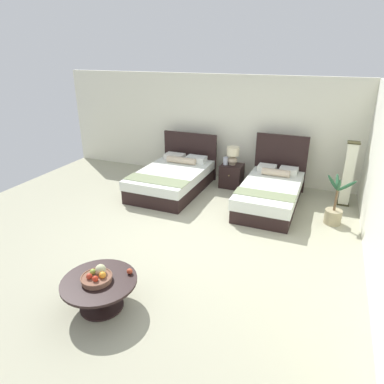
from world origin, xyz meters
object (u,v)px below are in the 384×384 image
object	(u,v)px
nightstand	(232,176)
fruit_bowl	(97,277)
table_lamp	(233,154)
bed_near_corner	(271,192)
bed_near_window	(173,178)
coffee_table	(100,287)
loose_apple	(130,271)
vase	(226,161)
floor_lamp_corner	(348,174)
potted_palm	(334,211)

from	to	relation	value
nightstand	fruit_bowl	world-z (taller)	fruit_bowl
table_lamp	bed_near_corner	bearing A→B (deg)	-35.12
bed_near_window	coffee_table	xyz separation A→B (m)	(0.82, -3.92, 0.01)
fruit_bowl	loose_apple	distance (m)	0.40
vase	fruit_bowl	size ratio (longest dim) A/B	0.47
bed_near_window	floor_lamp_corner	size ratio (longest dim) A/B	1.64
nightstand	fruit_bowl	distance (m)	4.67
nightstand	potted_palm	distance (m)	2.55
bed_near_window	potted_palm	size ratio (longest dim) A/B	2.25
loose_apple	potted_palm	xyz separation A→B (m)	(2.38, 3.27, -0.19)
bed_near_corner	loose_apple	world-z (taller)	bed_near_corner
bed_near_corner	fruit_bowl	size ratio (longest dim) A/B	5.65
coffee_table	fruit_bowl	world-z (taller)	fruit_bowl
coffee_table	floor_lamp_corner	xyz separation A→B (m)	(2.86, 4.56, 0.37)
bed_near_window	coffee_table	distance (m)	4.00
floor_lamp_corner	potted_palm	world-z (taller)	floor_lamp_corner
table_lamp	potted_palm	size ratio (longest dim) A/B	0.43
vase	potted_palm	world-z (taller)	potted_palm
coffee_table	potted_palm	size ratio (longest dim) A/B	0.96
bed_near_corner	potted_palm	bearing A→B (deg)	-17.41
bed_near_window	loose_apple	size ratio (longest dim) A/B	29.50
coffee_table	loose_apple	distance (m)	0.41
coffee_table	potted_palm	xyz separation A→B (m)	(2.67, 3.54, -0.05)
nightstand	fruit_bowl	size ratio (longest dim) A/B	1.39
floor_lamp_corner	vase	bearing A→B (deg)	178.97
floor_lamp_corner	potted_palm	size ratio (longest dim) A/B	1.37
bed_near_window	floor_lamp_corner	bearing A→B (deg)	9.87
vase	potted_palm	distance (m)	2.69
bed_near_corner	table_lamp	bearing A→B (deg)	144.88
table_lamp	fruit_bowl	size ratio (longest dim) A/B	1.10
nightstand	floor_lamp_corner	world-z (taller)	floor_lamp_corner
nightstand	potted_palm	xyz separation A→B (m)	(2.29, -1.11, -0.02)
potted_palm	bed_near_window	bearing A→B (deg)	173.77
table_lamp	potted_palm	distance (m)	2.61
coffee_table	nightstand	bearing A→B (deg)	85.40
bed_near_corner	table_lamp	world-z (taller)	bed_near_corner
fruit_bowl	floor_lamp_corner	xyz separation A→B (m)	(2.87, 4.56, 0.21)
nightstand	table_lamp	size ratio (longest dim) A/B	1.27
potted_palm	nightstand	bearing A→B (deg)	154.23
nightstand	potted_palm	bearing A→B (deg)	-25.77
bed_near_corner	loose_apple	distance (m)	3.84
fruit_bowl	bed_near_window	bearing A→B (deg)	101.59
bed_near_window	bed_near_corner	size ratio (longest dim) A/B	1.01
coffee_table	bed_near_corner	bearing A→B (deg)	70.13
nightstand	coffee_table	distance (m)	4.66
potted_palm	bed_near_corner	bearing A→B (deg)	162.59
table_lamp	loose_apple	world-z (taller)	table_lamp
coffee_table	loose_apple	bearing A→B (deg)	43.02
bed_near_window	floor_lamp_corner	world-z (taller)	floor_lamp_corner
coffee_table	fruit_bowl	distance (m)	0.16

